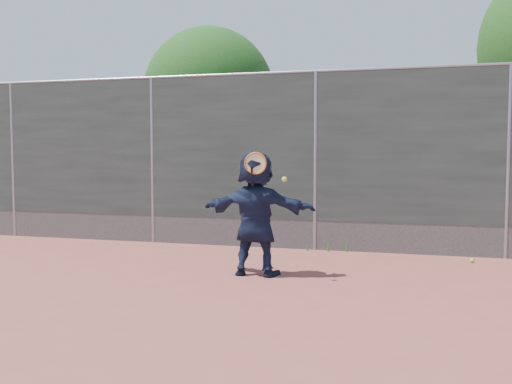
# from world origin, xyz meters

# --- Properties ---
(ground) EXTENTS (80.00, 80.00, 0.00)m
(ground) POSITION_xyz_m (0.00, 0.00, 0.00)
(ground) COLOR #9E4C42
(ground) RESTS_ON ground
(player) EXTENTS (1.57, 0.53, 1.68)m
(player) POSITION_xyz_m (-0.42, 1.31, 0.84)
(player) COLOR #16203C
(player) RESTS_ON ground
(ball_ground) EXTENTS (0.07, 0.07, 0.07)m
(ball_ground) POSITION_xyz_m (2.47, 3.01, 0.03)
(ball_ground) COLOR #B7DC31
(ball_ground) RESTS_ON ground
(fence) EXTENTS (20.00, 0.06, 3.03)m
(fence) POSITION_xyz_m (-0.00, 3.50, 1.58)
(fence) COLOR #38423D
(fence) RESTS_ON ground
(swing_action) EXTENTS (0.58, 0.20, 0.51)m
(swing_action) POSITION_xyz_m (-0.34, 1.10, 1.47)
(swing_action) COLOR #CE6813
(swing_action) RESTS_ON ground
(tree_left) EXTENTS (3.15, 3.00, 4.53)m
(tree_left) POSITION_xyz_m (-2.85, 6.55, 2.94)
(tree_left) COLOR #382314
(tree_left) RESTS_ON ground
(weed_clump) EXTENTS (0.68, 0.07, 0.30)m
(weed_clump) POSITION_xyz_m (0.29, 3.38, 0.13)
(weed_clump) COLOR #387226
(weed_clump) RESTS_ON ground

